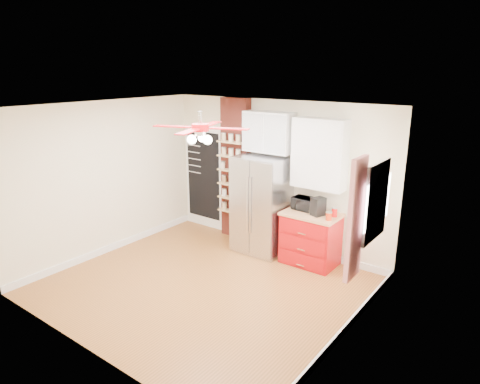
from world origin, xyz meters
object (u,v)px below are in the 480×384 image
Objects in this scene: red_cabinet at (311,238)px; toaster_oven at (304,204)px; coffee_maker at (318,207)px; canister_left at (329,216)px; pantry_jar_oats at (223,165)px; ceiling_fan at (200,128)px; fridge at (262,205)px.

toaster_oven is at bearing 155.18° from red_cabinet.
red_cabinet is 0.60m from toaster_oven.
coffee_maker is 2.40× the size of canister_left.
red_cabinet is 7.30× the size of pantry_jar_oats.
pantry_jar_oats is at bearing 120.47° from ceiling_fan.
fridge is at bearing -158.72° from coffee_maker.
fridge is 1.11m from coffee_maker.
toaster_oven is 3.03× the size of pantry_jar_oats.
pantry_jar_oats is at bearing 172.34° from fridge.
ceiling_fan is 2.48m from canister_left.
coffee_maker is at bearing 57.61° from ceiling_fan.
red_cabinet is 2.41× the size of toaster_oven.
ceiling_fan is at bearing -88.24° from fridge.
red_cabinet is 2.75m from ceiling_fan.
canister_left is 0.97× the size of pantry_jar_oats.
fridge is 13.59× the size of pantry_jar_oats.
toaster_oven is (0.77, 0.14, 0.13)m from fridge.
fridge is at bearing -177.05° from red_cabinet.
toaster_oven is 1.81m from pantry_jar_oats.
fridge reaches higher than red_cabinet.
ceiling_fan reaches higher than pantry_jar_oats.
toaster_oven is 3.13× the size of canister_left.
pantry_jar_oats is (-1.96, 0.08, 0.98)m from red_cabinet.
pantry_jar_oats reaches higher than coffee_maker.
coffee_maker is at bearing -13.52° from red_cabinet.
pantry_jar_oats reaches higher than toaster_oven.
fridge reaches higher than coffee_maker.
coffee_maker is at bearing -18.43° from toaster_oven.
ceiling_fan is 2.27m from pantry_jar_oats.
coffee_maker is at bearing 1.03° from fridge.
toaster_oven is 0.35m from coffee_maker.
red_cabinet is at bearing -173.26° from coffee_maker.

